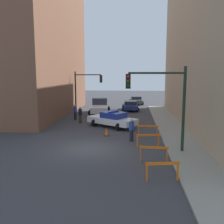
% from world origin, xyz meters
% --- Properties ---
extents(ground_plane, '(120.00, 120.00, 0.00)m').
position_xyz_m(ground_plane, '(0.00, 0.00, 0.00)').
color(ground_plane, '#38383D').
extents(sidewalk_right, '(2.40, 44.00, 0.12)m').
position_xyz_m(sidewalk_right, '(6.20, 0.00, 0.06)').
color(sidewalk_right, gray).
rests_on(sidewalk_right, ground_plane).
extents(building_corner_left, '(14.00, 20.00, 16.03)m').
position_xyz_m(building_corner_left, '(-12.00, 14.00, 8.02)').
color(building_corner_left, brown).
rests_on(building_corner_left, ground_plane).
extents(traffic_light_near, '(3.64, 0.35, 5.20)m').
position_xyz_m(traffic_light_near, '(4.73, -0.25, 3.53)').
color(traffic_light_near, black).
rests_on(traffic_light_near, sidewalk_right).
extents(traffic_light_far, '(3.44, 0.35, 5.20)m').
position_xyz_m(traffic_light_far, '(-3.30, 14.85, 3.40)').
color(traffic_light_far, black).
rests_on(traffic_light_far, ground_plane).
extents(police_car, '(4.92, 4.18, 1.52)m').
position_xyz_m(police_car, '(0.88, 7.06, 0.72)').
color(police_car, white).
rests_on(police_car, ground_plane).
extents(white_truck, '(3.02, 5.59, 1.90)m').
position_xyz_m(white_truck, '(-1.38, 14.88, 0.91)').
color(white_truck, silver).
rests_on(white_truck, ground_plane).
extents(parked_car_near, '(2.38, 4.36, 1.31)m').
position_xyz_m(parked_car_near, '(2.37, 17.96, 0.67)').
color(parked_car_near, navy).
rests_on(parked_car_near, ground_plane).
extents(parked_car_mid, '(2.49, 4.42, 1.31)m').
position_xyz_m(parked_car_mid, '(3.18, 25.35, 0.67)').
color(parked_car_mid, '#474C51').
rests_on(parked_car_mid, ground_plane).
extents(pedestrian_crossing, '(0.41, 0.41, 1.66)m').
position_xyz_m(pedestrian_crossing, '(-2.47, 8.54, 0.86)').
color(pedestrian_crossing, '#382D23').
rests_on(pedestrian_crossing, ground_plane).
extents(pedestrian_corner, '(0.47, 0.47, 1.66)m').
position_xyz_m(pedestrian_corner, '(-3.41, 10.36, 0.86)').
color(pedestrian_corner, black).
rests_on(pedestrian_corner, ground_plane).
extents(pedestrian_sidewalk, '(0.45, 0.45, 1.66)m').
position_xyz_m(pedestrian_sidewalk, '(2.72, 2.19, 0.86)').
color(pedestrian_sidewalk, black).
rests_on(pedestrian_sidewalk, ground_plane).
extents(barrier_front, '(1.59, 0.39, 0.90)m').
position_xyz_m(barrier_front, '(4.20, -4.63, 0.62)').
color(barrier_front, orange).
rests_on(barrier_front, ground_plane).
extents(barrier_mid, '(1.60, 0.24, 0.90)m').
position_xyz_m(barrier_mid, '(4.00, -2.14, 0.62)').
color(barrier_mid, orange).
rests_on(barrier_mid, ground_plane).
extents(barrier_back, '(1.58, 0.45, 0.90)m').
position_xyz_m(barrier_back, '(3.84, 0.73, 0.62)').
color(barrier_back, orange).
rests_on(barrier_back, ground_plane).
extents(barrier_corner, '(1.60, 0.29, 0.90)m').
position_xyz_m(barrier_corner, '(3.98, 3.71, 0.62)').
color(barrier_corner, orange).
rests_on(barrier_corner, ground_plane).
extents(traffic_cone, '(0.36, 0.36, 0.66)m').
position_xyz_m(traffic_cone, '(0.72, 3.64, 0.32)').
color(traffic_cone, black).
rests_on(traffic_cone, ground_plane).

